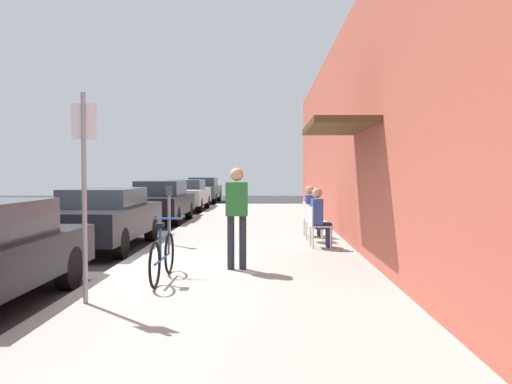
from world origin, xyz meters
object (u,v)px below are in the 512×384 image
object	(u,v)px
parking_meter	(169,211)
parked_car_4	(203,190)
seated_patron_0	(320,215)
cafe_chair_1	(313,220)
street_sign	(84,181)
parked_car_2	(160,201)
bicycle_0	(163,257)
seated_patron_2	(312,209)
parked_car_1	(103,217)
pedestrian_standing	(237,210)
cafe_chair_0	(317,224)
cafe_chair_2	(309,216)
parked_car_3	(186,194)

from	to	relation	value
parking_meter	parked_car_4	bearing A→B (deg)	94.82
seated_patron_0	cafe_chair_1	distance (m)	0.97
street_sign	parked_car_2	bearing A→B (deg)	97.39
bicycle_0	seated_patron_2	distance (m)	6.08
parked_car_2	cafe_chair_1	bearing A→B (deg)	-50.20
parking_meter	seated_patron_2	distance (m)	3.72
seated_patron_2	parked_car_1	bearing A→B (deg)	-163.10
seated_patron_0	cafe_chair_1	size ratio (longest dim) A/B	1.48
parked_car_2	cafe_chair_1	size ratio (longest dim) A/B	5.06
seated_patron_0	pedestrian_standing	world-z (taller)	pedestrian_standing
parked_car_2	cafe_chair_0	bearing A→B (deg)	-54.44
cafe_chair_2	seated_patron_2	world-z (taller)	seated_patron_2
parked_car_1	street_sign	bearing A→B (deg)	-74.21
parked_car_3	cafe_chair_2	world-z (taller)	parked_car_3
parked_car_3	parked_car_1	bearing A→B (deg)	-90.00
cafe_chair_2	pedestrian_standing	xyz separation A→B (m)	(-1.58, -4.54, 0.50)
parked_car_1	seated_patron_2	world-z (taller)	seated_patron_2
parked_car_1	parked_car_2	bearing A→B (deg)	90.00
cafe_chair_2	parked_car_3	bearing A→B (deg)	114.68
seated_patron_0	cafe_chair_2	bearing A→B (deg)	91.75
parked_car_4	cafe_chair_2	world-z (taller)	parked_car_4
parked_car_4	parking_meter	distance (m)	18.43
parked_car_2	street_sign	distance (m)	11.69
parked_car_3	seated_patron_0	distance (m)	13.40
parked_car_4	pedestrian_standing	world-z (taller)	pedestrian_standing
bicycle_0	seated_patron_2	size ratio (longest dim) A/B	1.33
parked_car_2	street_sign	xyz separation A→B (m)	(1.50, -11.56, 0.89)
cafe_chair_2	parked_car_4	bearing A→B (deg)	106.10
parked_car_1	cafe_chair_1	world-z (taller)	parked_car_1
parked_car_3	pedestrian_standing	xyz separation A→B (m)	(3.24, -15.04, 0.38)
bicycle_0	cafe_chair_2	xyz separation A→B (m)	(2.64, 5.44, 0.14)
parked_car_2	bicycle_0	world-z (taller)	parked_car_2
street_sign	seated_patron_0	distance (m)	5.94
parked_car_4	cafe_chair_0	bearing A→B (deg)	-75.52
seated_patron_0	cafe_chair_1	bearing A→B (deg)	93.57
cafe_chair_1	street_sign	bearing A→B (deg)	-119.97
parked_car_4	pedestrian_standing	bearing A→B (deg)	-81.32
pedestrian_standing	parked_car_1	bearing A→B (deg)	136.71
parked_car_2	parked_car_4	size ratio (longest dim) A/B	1.00
parked_car_4	parking_meter	xyz separation A→B (m)	(1.55, -18.37, 0.13)
cafe_chair_1	cafe_chair_2	bearing A→B (deg)	90.03
parked_car_3	parked_car_2	bearing A→B (deg)	-90.00
cafe_chair_1	pedestrian_standing	xyz separation A→B (m)	(-1.58, -3.52, 0.50)
parked_car_2	cafe_chair_1	xyz separation A→B (m)	(4.83, -5.79, -0.12)
parking_meter	cafe_chair_0	world-z (taller)	parking_meter
parked_car_3	cafe_chair_1	bearing A→B (deg)	-67.27
parking_meter	pedestrian_standing	xyz separation A→B (m)	(1.69, -2.89, 0.23)
street_sign	cafe_chair_0	distance (m)	5.94
pedestrian_standing	parked_car_3	bearing A→B (deg)	102.17
seated_patron_0	pedestrian_standing	distance (m)	3.06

